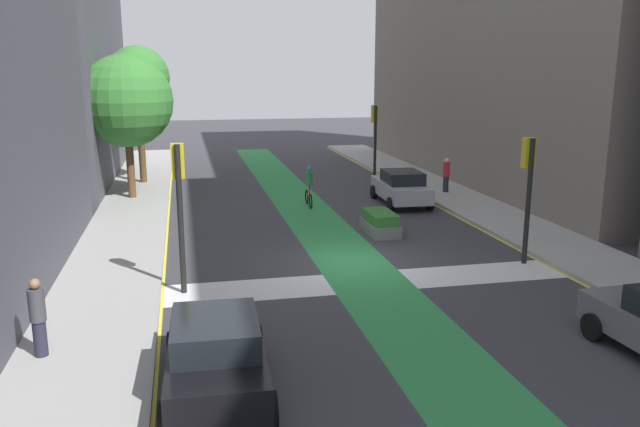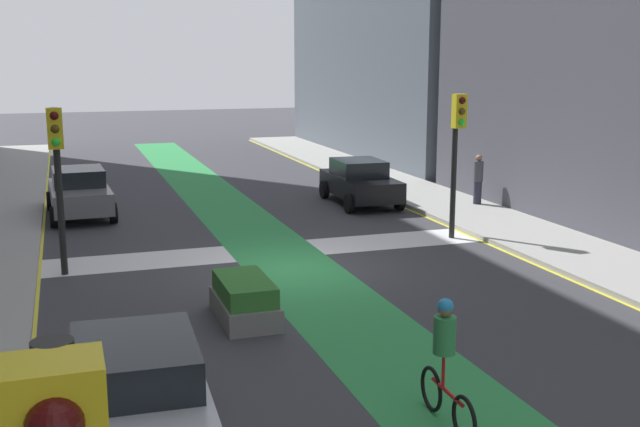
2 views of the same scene
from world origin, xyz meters
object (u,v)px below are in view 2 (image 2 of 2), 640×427
Objects in this scene: car_silver_right_far at (136,401)px; cyclist_in_lane at (446,360)px; car_black_left_near at (360,182)px; median_planter at (245,300)px; traffic_signal_near_left at (457,138)px; car_grey_right_near at (79,192)px; pedestrian_sidewalk_left_a at (478,179)px; traffic_signal_near_right at (57,159)px.

cyclist_in_lane is (-4.26, 0.37, 0.17)m from car_silver_right_far.
car_black_left_near and car_silver_right_far have the same top height.
cyclist_in_lane reaches higher than car_black_left_near.
cyclist_in_lane is 0.89× the size of median_planter.
car_black_left_near is at bearing -84.28° from traffic_signal_near_left.
car_black_left_near and car_grey_right_near have the same top height.
pedestrian_sidewalk_left_a is at bearing -127.48° from traffic_signal_near_left.
traffic_signal_near_left is 2.42× the size of pedestrian_sidewalk_left_a.
traffic_signal_near_right is 6.13m from median_planter.
car_silver_right_far is at bearing 46.97° from pedestrian_sidewalk_left_a.
traffic_signal_near_left is 0.98× the size of car_black_left_near.
median_planter is (-2.85, 11.83, -0.40)m from car_grey_right_near.
traffic_signal_near_left is 11.87m from cyclist_in_lane.
traffic_signal_near_left reaches higher than car_grey_right_near.
traffic_signal_near_left is 5.27m from pedestrian_sidewalk_left_a.
car_black_left_near reaches higher than median_planter.
pedestrian_sidewalk_left_a is (-8.62, -14.18, 0.06)m from cyclist_in_lane.
car_black_left_near is at bearing -121.62° from median_planter.
car_black_left_near is at bearing 174.68° from car_grey_right_near.
pedestrian_sidewalk_left_a is (-13.18, 2.95, 0.23)m from car_grey_right_near.
median_planter is at bearing 103.53° from car_grey_right_near.
car_silver_right_far is at bearing -5.00° from cyclist_in_lane.
car_grey_right_near is 16.75m from car_silver_right_far.
traffic_signal_near_right is at bearing 85.62° from car_grey_right_near.
median_planter is (7.33, 4.97, -2.52)m from traffic_signal_near_left.
car_grey_right_near is at bearing -76.47° from median_planter.
car_grey_right_near is 12.17m from median_planter.
pedestrian_sidewalk_left_a reaches higher than car_grey_right_near.
car_grey_right_near is (9.58, -0.89, 0.00)m from car_black_left_near.
car_black_left_near is at bearing -29.79° from pedestrian_sidewalk_left_a.
median_planter is (1.70, -5.29, -0.57)m from cyclist_in_lane.
car_silver_right_far is (9.29, 15.86, 0.00)m from car_black_left_near.
traffic_signal_near_right is 0.94× the size of car_silver_right_far.
car_grey_right_near and car_silver_right_far have the same top height.
traffic_signal_near_left is at bearing -145.85° from median_planter.
car_silver_right_far is at bearing 45.02° from traffic_signal_near_left.
pedestrian_sidewalk_left_a is at bearing -133.03° from car_silver_right_far.
car_grey_right_near is 2.06× the size of median_planter.
cyclist_in_lane is at bearing 58.69° from pedestrian_sidewalk_left_a.
traffic_signal_near_right reaches higher than car_grey_right_near.
median_planter is (10.33, 8.88, -0.63)m from pedestrian_sidewalk_left_a.
traffic_signal_near_left reaches higher than car_silver_right_far.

